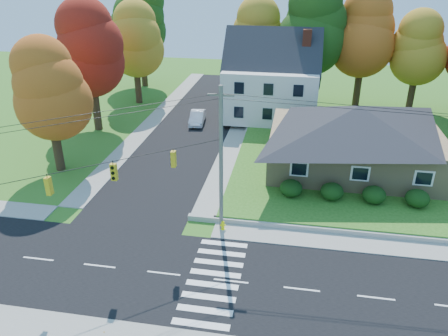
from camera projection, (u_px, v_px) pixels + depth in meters
name	position (u px, v px, depth m)	size (l,w,h in m)	color
ground	(231.00, 281.00, 24.96)	(120.00, 120.00, 0.00)	#3D7923
road_main	(231.00, 281.00, 24.96)	(90.00, 8.00, 0.02)	black
road_cross	(197.00, 122.00, 49.28)	(8.00, 44.00, 0.02)	black
sidewalk_north	(243.00, 232.00, 29.38)	(90.00, 2.00, 0.08)	#9C9A90
lawn	(400.00, 150.00, 41.49)	(30.00, 30.00, 0.50)	#3D7923
ranch_house	(355.00, 136.00, 36.52)	(14.60, 10.60, 5.40)	tan
colonial_house	(272.00, 81.00, 47.83)	(10.40, 8.40, 9.60)	silver
hedge_row	(353.00, 193.00, 32.01)	(10.70, 1.70, 1.27)	#163A10
traffic_infrastructure	(233.00, 191.00, 23.96)	(38.10, 10.66, 10.00)	#666059
tree_lot_0	(260.00, 36.00, 51.86)	(6.72, 6.72, 12.51)	#3F2A19
tree_lot_1	(312.00, 27.00, 49.48)	(7.84, 7.84, 14.60)	#3F2A19
tree_lot_2	(365.00, 33.00, 49.72)	(7.28, 7.28, 13.56)	#3F2A19
tree_lot_3	(420.00, 48.00, 48.48)	(6.16, 6.16, 11.47)	#3F2A19
tree_west_0	(47.00, 89.00, 35.14)	(6.16, 6.16, 11.47)	#3F2A19
tree_west_1	(88.00, 50.00, 43.60)	(7.28, 7.28, 13.56)	#3F2A19
tree_west_2	(134.00, 40.00, 52.61)	(6.72, 6.72, 12.51)	#3F2A19
tree_west_3	(140.00, 20.00, 59.46)	(7.84, 7.84, 14.60)	#3F2A19
white_car	(197.00, 117.00, 48.51)	(1.48, 4.23, 1.39)	silver
fire_hydrant	(223.00, 226.00, 29.54)	(0.40, 0.31, 0.70)	#F9F906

